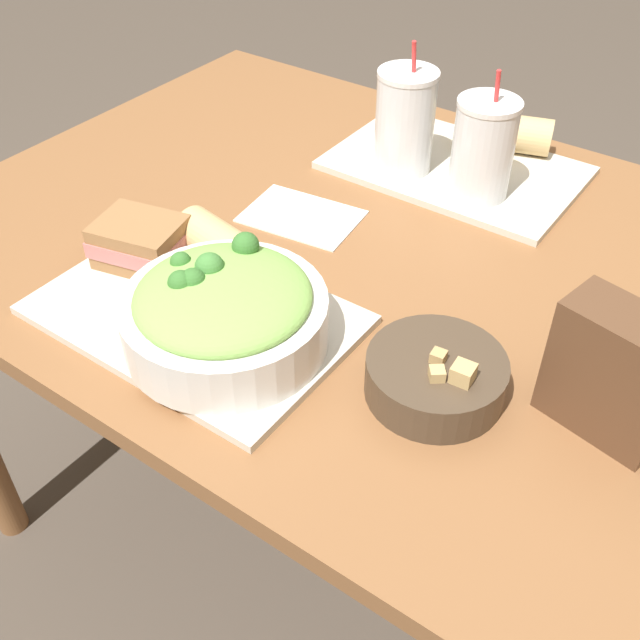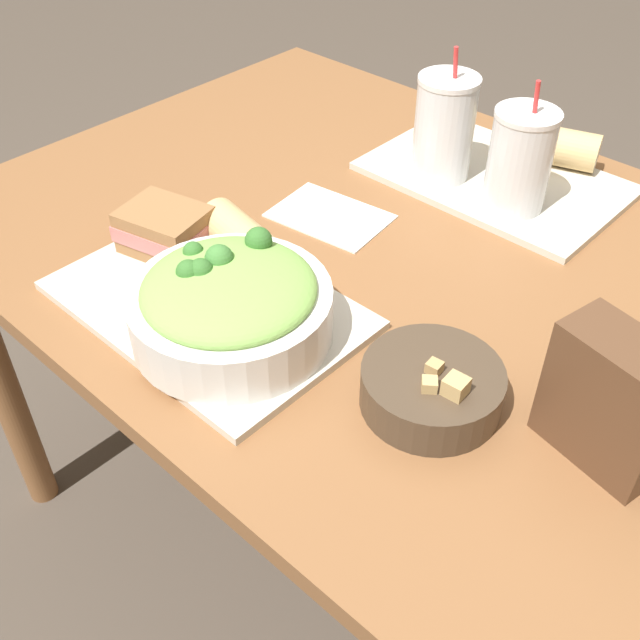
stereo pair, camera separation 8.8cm
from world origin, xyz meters
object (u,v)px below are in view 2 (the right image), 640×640
at_px(salad_bowl, 230,304).
at_px(drink_cup_red, 519,163).
at_px(soup_bowl, 432,386).
at_px(sandwich_near, 165,229).
at_px(baguette_near, 250,246).
at_px(napkin_folded, 328,217).
at_px(chip_bag, 612,401).
at_px(drink_cup_dark, 444,131).
at_px(baguette_far, 551,145).

height_order(salad_bowl, drink_cup_red, drink_cup_red).
height_order(salad_bowl, soup_bowl, salad_bowl).
xyz_separation_m(sandwich_near, baguette_near, (0.12, 0.05, -0.00)).
bearing_deg(drink_cup_red, salad_bowl, -100.65).
bearing_deg(soup_bowl, baguette_near, 174.34).
distance_m(soup_bowl, napkin_folded, 0.42).
distance_m(salad_bowl, chip_bag, 0.45).
xyz_separation_m(drink_cup_red, napkin_folded, (-0.20, -0.21, -0.08)).
relative_size(sandwich_near, drink_cup_dark, 0.64).
bearing_deg(salad_bowl, drink_cup_red, 79.35).
bearing_deg(napkin_folded, soup_bowl, -30.76).
relative_size(salad_bowl, sandwich_near, 1.80).
xyz_separation_m(baguette_far, drink_cup_red, (0.03, -0.16, 0.04)).
xyz_separation_m(sandwich_near, drink_cup_dark, (0.17, 0.45, 0.05)).
relative_size(sandwich_near, baguette_far, 0.82).
xyz_separation_m(baguette_near, drink_cup_red, (0.19, 0.39, 0.04)).
bearing_deg(napkin_folded, sandwich_near, -114.58).
bearing_deg(sandwich_near, baguette_far, 52.02).
xyz_separation_m(baguette_far, napkin_folded, (-0.17, -0.38, -0.04)).
bearing_deg(drink_cup_red, napkin_folded, -133.18).
relative_size(baguette_far, drink_cup_dark, 0.79).
bearing_deg(chip_bag, soup_bowl, -147.06).
xyz_separation_m(salad_bowl, sandwich_near, (-0.21, 0.06, -0.02)).
distance_m(soup_bowl, sandwich_near, 0.46).
xyz_separation_m(drink_cup_red, chip_bag, (0.33, -0.36, -0.01)).
distance_m(salad_bowl, baguette_far, 0.68).
bearing_deg(napkin_folded, chip_bag, -15.16).
distance_m(salad_bowl, drink_cup_dark, 0.51).
relative_size(baguette_near, drink_cup_red, 0.89).
xyz_separation_m(baguette_near, napkin_folded, (-0.01, 0.18, -0.04)).
bearing_deg(soup_bowl, drink_cup_dark, 124.99).
bearing_deg(napkin_folded, drink_cup_dark, 74.68).
relative_size(sandwich_near, napkin_folded, 0.74).
xyz_separation_m(baguette_near, chip_bag, (0.52, 0.03, 0.03)).
height_order(baguette_far, drink_cup_red, drink_cup_red).
xyz_separation_m(salad_bowl, drink_cup_dark, (-0.05, 0.51, 0.03)).
relative_size(salad_bowl, baguette_near, 1.38).
height_order(sandwich_near, drink_cup_red, drink_cup_red).
bearing_deg(chip_bag, drink_cup_red, 144.78).
bearing_deg(drink_cup_dark, soup_bowl, -55.01).
relative_size(salad_bowl, drink_cup_red, 1.23).
bearing_deg(baguette_far, soup_bowl, 179.35).
bearing_deg(chip_bag, drink_cup_dark, 154.86).
height_order(drink_cup_dark, drink_cup_red, drink_cup_dark).
distance_m(baguette_far, drink_cup_dark, 0.20).
distance_m(baguette_near, drink_cup_red, 0.44).
bearing_deg(sandwich_near, drink_cup_red, 42.08).
distance_m(soup_bowl, drink_cup_red, 0.46).
height_order(drink_cup_dark, napkin_folded, drink_cup_dark).
bearing_deg(soup_bowl, chip_bag, 21.04).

